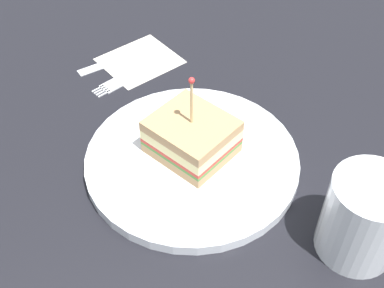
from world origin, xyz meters
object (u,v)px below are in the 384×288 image
plate (192,160)px  fork (125,78)px  knife (112,61)px  napkin (140,60)px  sandwich_half_center (195,136)px  drink_glass (362,221)px

plate → fork: plate is taller
knife → napkin: bearing=-88.4°
sandwich_half_center → napkin: size_ratio=1.14×
plate → knife: 23.30cm
sandwich_half_center → knife: size_ratio=1.08×
sandwich_half_center → knife: (19.77, 11.15, -3.49)cm
napkin → plate: bearing=-162.0°
drink_glass → fork: (28.40, 24.62, -3.95)cm
sandwich_half_center → napkin: bearing=19.8°
fork → plate: bearing=-152.1°
fork → knife: size_ratio=1.00×
plate → fork: bearing=27.9°
napkin → knife: 4.00cm
sandwich_half_center → knife: bearing=29.4°
sandwich_half_center → drink_glass: (-12.76, -15.47, 0.47)cm
plate → knife: size_ratio=2.29×
napkin → knife: (-0.11, 4.00, 0.10)cm
napkin → fork: bearing=154.8°
drink_glass → knife: 42.22cm
fork → knife: (4.13, 2.00, 0.00)cm
napkin → knife: bearing=91.6°
fork → knife: 4.59cm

